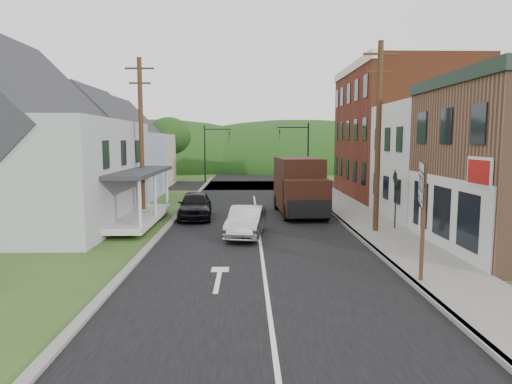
{
  "coord_description": "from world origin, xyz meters",
  "views": [
    {
      "loc": [
        -0.58,
        -17.91,
        4.46
      ],
      "look_at": [
        -0.17,
        1.87,
        2.2
      ],
      "focal_mm": 32.0,
      "sensor_mm": 36.0,
      "label": 1
    }
  ],
  "objects": [
    {
      "name": "sidewalk_right",
      "position": [
        5.9,
        8.0,
        0.07
      ],
      "size": [
        2.8,
        55.0,
        0.15
      ],
      "primitive_type": "cube",
      "color": "slate",
      "rests_on": "ground"
    },
    {
      "name": "tree_left_c",
      "position": [
        -19.0,
        20.0,
        5.94
      ],
      "size": [
        5.8,
        5.8,
        8.41
      ],
      "color": "#382616",
      "rests_on": "ground"
    },
    {
      "name": "house_gray",
      "position": [
        -12.0,
        6.0,
        4.23
      ],
      "size": [
        10.2,
        12.24,
        8.35
      ],
      "color": "#B0B3B6",
      "rests_on": "ground"
    },
    {
      "name": "storefront_white",
      "position": [
        11.3,
        7.5,
        3.25
      ],
      "size": [
        8.0,
        7.0,
        6.5
      ],
      "primitive_type": "cube",
      "color": "silver",
      "rests_on": "ground"
    },
    {
      "name": "route_sign_cluster",
      "position": [
        4.75,
        -4.3,
        2.56
      ],
      "size": [
        0.72,
        2.04,
        3.71
      ],
      "rotation": [
        0.0,
        0.0,
        -0.31
      ],
      "color": "#472D19",
      "rests_on": "sidewalk_right"
    },
    {
      "name": "warning_sign",
      "position": [
        6.67,
        4.02,
        2.01
      ],
      "size": [
        0.15,
        0.81,
        2.91
      ],
      "rotation": [
        0.0,
        0.0,
        -0.07
      ],
      "color": "black",
      "rests_on": "sidewalk_right"
    },
    {
      "name": "silver_sedan",
      "position": [
        -0.6,
        2.95,
        0.69
      ],
      "size": [
        2.03,
        4.36,
        1.38
      ],
      "primitive_type": "imported",
      "rotation": [
        0.0,
        0.0,
        -0.14
      ],
      "color": "silver",
      "rests_on": "ground"
    },
    {
      "name": "utility_pole_right",
      "position": [
        5.6,
        3.5,
        4.66
      ],
      "size": [
        1.6,
        0.26,
        9.0
      ],
      "color": "#472D19",
      "rests_on": "ground"
    },
    {
      "name": "traffic_signal_left",
      "position": [
        -4.3,
        30.5,
        3.76
      ],
      "size": [
        2.87,
        0.2,
        6.0
      ],
      "color": "black",
      "rests_on": "ground"
    },
    {
      "name": "road",
      "position": [
        0.0,
        10.0,
        0.0
      ],
      "size": [
        9.0,
        90.0,
        0.02
      ],
      "primitive_type": "cube",
      "color": "black",
      "rests_on": "ground"
    },
    {
      "name": "dark_sedan",
      "position": [
        -3.52,
        7.84,
        0.77
      ],
      "size": [
        2.08,
        4.6,
        1.53
      ],
      "primitive_type": "imported",
      "rotation": [
        0.0,
        0.0,
        0.06
      ],
      "color": "black",
      "rests_on": "ground"
    },
    {
      "name": "curb_left",
      "position": [
        -4.65,
        8.0,
        0.06
      ],
      "size": [
        0.3,
        55.0,
        0.12
      ],
      "primitive_type": "cube",
      "color": "slate",
      "rests_on": "ground"
    },
    {
      "name": "traffic_signal_right",
      "position": [
        4.3,
        23.5,
        3.76
      ],
      "size": [
        2.87,
        0.2,
        6.0
      ],
      "color": "black",
      "rests_on": "ground"
    },
    {
      "name": "storefront_red",
      "position": [
        11.3,
        17.0,
        5.0
      ],
      "size": [
        8.0,
        12.0,
        10.0
      ],
      "primitive_type": "cube",
      "color": "brown",
      "rests_on": "ground"
    },
    {
      "name": "tree_left_d",
      "position": [
        -9.0,
        32.0,
        4.88
      ],
      "size": [
        4.8,
        4.8,
        6.94
      ],
      "color": "#382616",
      "rests_on": "ground"
    },
    {
      "name": "ground",
      "position": [
        0.0,
        0.0,
        0.0
      ],
      "size": [
        120.0,
        120.0,
        0.0
      ],
      "primitive_type": "plane",
      "color": "#2D4719",
      "rests_on": "ground"
    },
    {
      "name": "utility_pole_left",
      "position": [
        -6.5,
        8.0,
        4.66
      ],
      "size": [
        1.6,
        0.26,
        9.0
      ],
      "color": "#472D19",
      "rests_on": "ground"
    },
    {
      "name": "house_cream",
      "position": [
        -11.5,
        26.0,
        3.69
      ],
      "size": [
        7.14,
        8.16,
        7.28
      ],
      "color": "#BCAA91",
      "rests_on": "ground"
    },
    {
      "name": "curb_right",
      "position": [
        4.55,
        8.0,
        0.07
      ],
      "size": [
        0.2,
        55.0,
        0.15
      ],
      "primitive_type": "cube",
      "color": "slate",
      "rests_on": "ground"
    },
    {
      "name": "forested_ridge",
      "position": [
        0.0,
        55.0,
        0.0
      ],
      "size": [
        90.0,
        30.0,
        16.0
      ],
      "primitive_type": "ellipsoid",
      "color": "#193811",
      "rests_on": "ground"
    },
    {
      "name": "delivery_van",
      "position": [
        2.59,
        9.06,
        1.72
      ],
      "size": [
        2.82,
        6.19,
        3.39
      ],
      "rotation": [
        0.0,
        0.0,
        0.06
      ],
      "color": "#33170E",
      "rests_on": "ground"
    },
    {
      "name": "cross_road",
      "position": [
        0.0,
        27.0,
        0.0
      ],
      "size": [
        60.0,
        9.0,
        0.02
      ],
      "primitive_type": "cube",
      "color": "black",
      "rests_on": "ground"
    },
    {
      "name": "house_blue",
      "position": [
        -11.0,
        17.0,
        3.69
      ],
      "size": [
        7.14,
        8.16,
        7.28
      ],
      "color": "#95A6CB",
      "rests_on": "ground"
    }
  ]
}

